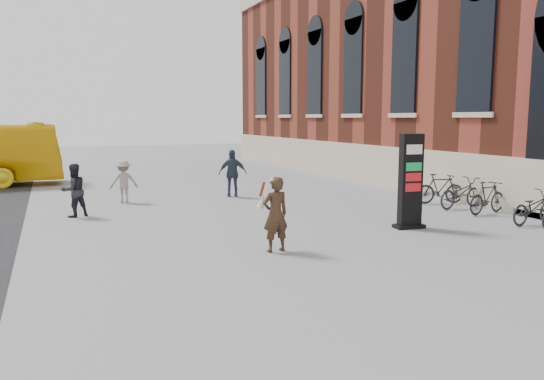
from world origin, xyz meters
name	(u,v)px	position (x,y,z in m)	size (l,w,h in m)	color
ground	(263,259)	(0.00, 0.00, 0.00)	(100.00, 100.00, 0.00)	#9E9EA3
info_pylon	(410,181)	(4.95, 1.43, 1.31)	(0.88, 0.51, 2.62)	black
woman	(275,213)	(0.48, 0.47, 0.89)	(0.69, 0.63, 1.73)	#322314
pedestrian_a	(74,190)	(-3.56, 6.82, 0.83)	(0.80, 0.63, 1.65)	black
pedestrian_b	(124,181)	(-1.78, 9.14, 0.77)	(0.99, 0.57, 1.54)	gray
pedestrian_c	(233,173)	(2.31, 8.97, 0.92)	(1.07, 0.45, 1.83)	#2B3949
bike_4	(534,207)	(8.60, 0.51, 0.49)	(0.65, 1.87, 0.98)	#24242A
bike_5	(487,198)	(8.60, 2.28, 0.53)	(0.50, 1.76, 1.06)	#24242A
bike_6	(460,193)	(8.60, 3.48, 0.52)	(0.69, 1.98, 1.04)	#24242A
bike_7	(440,189)	(8.60, 4.50, 0.54)	(0.51, 1.79, 1.08)	#24242A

